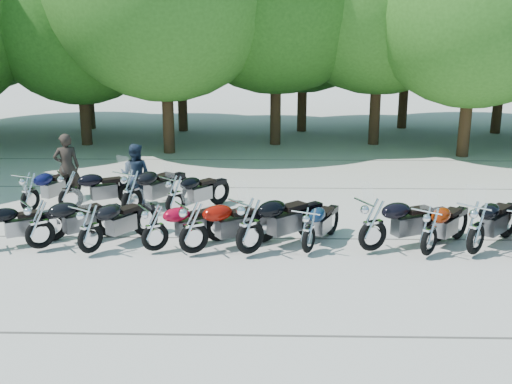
{
  "coord_description": "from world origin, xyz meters",
  "views": [
    {
      "loc": [
        0.29,
        -11.43,
        4.63
      ],
      "look_at": [
        0.0,
        1.5,
        1.1
      ],
      "focal_mm": 42.0,
      "sensor_mm": 36.0,
      "label": 1
    }
  ],
  "objects_px": {
    "motorcycle_3": "(155,227)",
    "motorcycle_13": "(131,191)",
    "motorcycle_5": "(250,224)",
    "motorcycle_8": "(430,230)",
    "motorcycle_14": "(175,194)",
    "motorcycle_9": "(477,227)",
    "motorcycle_11": "(29,191)",
    "rider_1": "(135,175)",
    "motorcycle_1": "(39,223)",
    "motorcycle_4": "(193,226)",
    "motorcycle_2": "(90,227)",
    "motorcycle_12": "(70,190)",
    "motorcycle_7": "(373,223)",
    "motorcycle_6": "(309,229)",
    "rider_0": "(67,167)"
  },
  "relations": [
    {
      "from": "motorcycle_3",
      "to": "motorcycle_13",
      "type": "height_order",
      "value": "motorcycle_13"
    },
    {
      "from": "motorcycle_5",
      "to": "motorcycle_8",
      "type": "bearing_deg",
      "value": -131.37
    },
    {
      "from": "motorcycle_3",
      "to": "motorcycle_14",
      "type": "relative_size",
      "value": 0.99
    },
    {
      "from": "motorcycle_9",
      "to": "motorcycle_11",
      "type": "distance_m",
      "value": 10.85
    },
    {
      "from": "motorcycle_8",
      "to": "motorcycle_13",
      "type": "relative_size",
      "value": 0.91
    },
    {
      "from": "motorcycle_11",
      "to": "rider_1",
      "type": "relative_size",
      "value": 1.27
    },
    {
      "from": "motorcycle_5",
      "to": "motorcycle_3",
      "type": "bearing_deg",
      "value": 44.14
    },
    {
      "from": "motorcycle_1",
      "to": "motorcycle_3",
      "type": "bearing_deg",
      "value": -130.73
    },
    {
      "from": "motorcycle_9",
      "to": "motorcycle_4",
      "type": "bearing_deg",
      "value": 43.26
    },
    {
      "from": "motorcycle_2",
      "to": "motorcycle_14",
      "type": "xyz_separation_m",
      "value": [
        1.38,
        2.71,
        -0.02
      ]
    },
    {
      "from": "motorcycle_2",
      "to": "motorcycle_12",
      "type": "xyz_separation_m",
      "value": [
        -1.39,
        3.01,
        -0.0
      ]
    },
    {
      "from": "motorcycle_1",
      "to": "motorcycle_7",
      "type": "relative_size",
      "value": 0.93
    },
    {
      "from": "motorcycle_2",
      "to": "motorcycle_4",
      "type": "bearing_deg",
      "value": -145.52
    },
    {
      "from": "motorcycle_9",
      "to": "motorcycle_12",
      "type": "relative_size",
      "value": 1.07
    },
    {
      "from": "motorcycle_5",
      "to": "motorcycle_6",
      "type": "xyz_separation_m",
      "value": [
        1.23,
        0.13,
        -0.14
      ]
    },
    {
      "from": "motorcycle_4",
      "to": "motorcycle_13",
      "type": "xyz_separation_m",
      "value": [
        -1.91,
        2.71,
        0.02
      ]
    },
    {
      "from": "rider_1",
      "to": "rider_0",
      "type": "bearing_deg",
      "value": -4.2
    },
    {
      "from": "motorcycle_2",
      "to": "motorcycle_3",
      "type": "distance_m",
      "value": 1.35
    },
    {
      "from": "motorcycle_1",
      "to": "rider_0",
      "type": "xyz_separation_m",
      "value": [
        -0.7,
        4.01,
        0.31
      ]
    },
    {
      "from": "motorcycle_12",
      "to": "motorcycle_13",
      "type": "bearing_deg",
      "value": -128.75
    },
    {
      "from": "motorcycle_11",
      "to": "motorcycle_12",
      "type": "relative_size",
      "value": 0.98
    },
    {
      "from": "motorcycle_13",
      "to": "rider_1",
      "type": "distance_m",
      "value": 1.05
    },
    {
      "from": "motorcycle_1",
      "to": "motorcycle_3",
      "type": "xyz_separation_m",
      "value": [
        2.48,
        -0.07,
        -0.03
      ]
    },
    {
      "from": "motorcycle_6",
      "to": "motorcycle_14",
      "type": "relative_size",
      "value": 0.95
    },
    {
      "from": "motorcycle_11",
      "to": "motorcycle_12",
      "type": "bearing_deg",
      "value": -151.33
    },
    {
      "from": "motorcycle_11",
      "to": "motorcycle_4",
      "type": "bearing_deg",
      "value": 171.13
    },
    {
      "from": "motorcycle_11",
      "to": "motorcycle_2",
      "type": "bearing_deg",
      "value": 153.03
    },
    {
      "from": "motorcycle_1",
      "to": "motorcycle_4",
      "type": "height_order",
      "value": "motorcycle_4"
    },
    {
      "from": "motorcycle_2",
      "to": "motorcycle_8",
      "type": "relative_size",
      "value": 1.01
    },
    {
      "from": "rider_1",
      "to": "motorcycle_4",
      "type": "bearing_deg",
      "value": 127.67
    },
    {
      "from": "rider_1",
      "to": "motorcycle_5",
      "type": "bearing_deg",
      "value": 139.79
    },
    {
      "from": "motorcycle_1",
      "to": "motorcycle_12",
      "type": "distance_m",
      "value": 2.8
    },
    {
      "from": "motorcycle_7",
      "to": "rider_0",
      "type": "bearing_deg",
      "value": 36.88
    },
    {
      "from": "motorcycle_1",
      "to": "motorcycle_8",
      "type": "xyz_separation_m",
      "value": [
        8.23,
        -0.2,
        -0.02
      ]
    },
    {
      "from": "motorcycle_1",
      "to": "motorcycle_12",
      "type": "bearing_deg",
      "value": -34.1
    },
    {
      "from": "motorcycle_3",
      "to": "motorcycle_7",
      "type": "height_order",
      "value": "motorcycle_7"
    },
    {
      "from": "rider_1",
      "to": "motorcycle_13",
      "type": "bearing_deg",
      "value": 105.62
    },
    {
      "from": "motorcycle_6",
      "to": "motorcycle_3",
      "type": "bearing_deg",
      "value": 24.58
    },
    {
      "from": "motorcycle_12",
      "to": "motorcycle_14",
      "type": "xyz_separation_m",
      "value": [
        2.77,
        -0.3,
        -0.02
      ]
    },
    {
      "from": "rider_0",
      "to": "rider_1",
      "type": "xyz_separation_m",
      "value": [
        2.01,
        -0.48,
        -0.09
      ]
    },
    {
      "from": "motorcycle_6",
      "to": "motorcycle_9",
      "type": "relative_size",
      "value": 0.86
    },
    {
      "from": "motorcycle_5",
      "to": "motorcycle_8",
      "type": "distance_m",
      "value": 3.72
    },
    {
      "from": "motorcycle_3",
      "to": "motorcycle_12",
      "type": "xyz_separation_m",
      "value": [
        -2.73,
        2.86,
        0.02
      ]
    },
    {
      "from": "motorcycle_4",
      "to": "rider_0",
      "type": "height_order",
      "value": "rider_0"
    },
    {
      "from": "motorcycle_2",
      "to": "rider_0",
      "type": "relative_size",
      "value": 1.18
    },
    {
      "from": "motorcycle_2",
      "to": "motorcycle_13",
      "type": "distance_m",
      "value": 2.74
    },
    {
      "from": "motorcycle_4",
      "to": "motorcycle_14",
      "type": "bearing_deg",
      "value": -14.63
    },
    {
      "from": "motorcycle_1",
      "to": "motorcycle_13",
      "type": "xyz_separation_m",
      "value": [
        1.42,
        2.5,
        0.05
      ]
    },
    {
      "from": "motorcycle_8",
      "to": "motorcycle_9",
      "type": "height_order",
      "value": "motorcycle_9"
    },
    {
      "from": "rider_1",
      "to": "motorcycle_1",
      "type": "bearing_deg",
      "value": 78.97
    }
  ]
}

